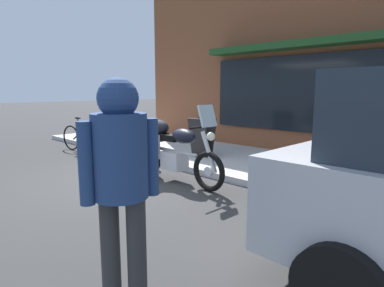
# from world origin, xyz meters

# --- Properties ---
(ground_plane) EXTENTS (80.00, 80.00, 0.00)m
(ground_plane) POSITION_xyz_m (0.00, 0.00, 0.00)
(ground_plane) COLOR #333333
(touring_motorcycle) EXTENTS (2.26, 0.64, 1.41)m
(touring_motorcycle) POSITION_xyz_m (0.64, 0.62, 0.61)
(touring_motorcycle) COLOR black
(touring_motorcycle) RESTS_ON ground_plane
(parked_bicycle) EXTENTS (1.65, 0.53, 0.92)m
(parked_bicycle) POSITION_xyz_m (-1.02, 0.87, 0.36)
(parked_bicycle) COLOR black
(parked_bicycle) RESTS_ON ground_plane
(pedestrian_walking) EXTENTS (0.48, 0.54, 1.73)m
(pedestrian_walking) POSITION_xyz_m (3.07, -2.02, 1.09)
(pedestrian_walking) COLOR #343434
(pedestrian_walking) RESTS_ON ground_plane
(sandwich_board_sign) EXTENTS (0.55, 0.40, 0.88)m
(sandwich_board_sign) POSITION_xyz_m (-0.05, 2.22, 0.57)
(sandwich_board_sign) COLOR black
(sandwich_board_sign) RESTS_ON sidewalk_curb
(second_bicycle_by_cafe) EXTENTS (1.73, 0.48, 0.93)m
(second_bicycle_by_cafe) POSITION_xyz_m (-3.07, 0.86, 0.37)
(second_bicycle_by_cafe) COLOR black
(second_bicycle_by_cafe) RESTS_ON ground_plane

